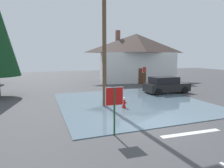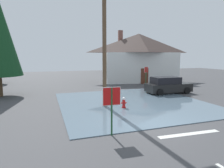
{
  "view_description": "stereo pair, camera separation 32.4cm",
  "coord_description": "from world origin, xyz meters",
  "px_view_note": "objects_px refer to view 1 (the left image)",
  "views": [
    {
      "loc": [
        -5.69,
        -8.64,
        3.55
      ],
      "look_at": [
        -1.01,
        4.09,
        1.64
      ],
      "focal_mm": 31.68,
      "sensor_mm": 36.0,
      "label": 1
    },
    {
      "loc": [
        -5.39,
        -8.75,
        3.55
      ],
      "look_at": [
        -1.01,
        4.09,
        1.64
      ],
      "focal_mm": 31.68,
      "sensor_mm": 36.0,
      "label": 2
    }
  ],
  "objects_px": {
    "house": "(136,57)",
    "parked_car": "(166,85)",
    "fire_hydrant": "(124,103)",
    "utility_pole": "(104,34)",
    "stop_sign_near": "(114,101)",
    "stop_sign_far": "(144,73)"
  },
  "relations": [
    {
      "from": "house",
      "to": "parked_car",
      "type": "relative_size",
      "value": 2.63
    },
    {
      "from": "fire_hydrant",
      "to": "utility_pole",
      "type": "bearing_deg",
      "value": 140.09
    },
    {
      "from": "fire_hydrant",
      "to": "utility_pole",
      "type": "height_order",
      "value": "utility_pole"
    },
    {
      "from": "stop_sign_near",
      "to": "stop_sign_far",
      "type": "xyz_separation_m",
      "value": [
        7.87,
        11.35,
        0.1
      ]
    },
    {
      "from": "stop_sign_near",
      "to": "utility_pole",
      "type": "bearing_deg",
      "value": 76.69
    },
    {
      "from": "stop_sign_near",
      "to": "fire_hydrant",
      "type": "xyz_separation_m",
      "value": [
        2.3,
        4.18,
        -1.2
      ]
    },
    {
      "from": "fire_hydrant",
      "to": "utility_pole",
      "type": "distance_m",
      "value": 4.86
    },
    {
      "from": "fire_hydrant",
      "to": "house",
      "type": "bearing_deg",
      "value": 60.12
    },
    {
      "from": "stop_sign_far",
      "to": "stop_sign_near",
      "type": "bearing_deg",
      "value": -124.74
    },
    {
      "from": "utility_pole",
      "to": "house",
      "type": "relative_size",
      "value": 0.85
    },
    {
      "from": "stop_sign_near",
      "to": "parked_car",
      "type": "bearing_deg",
      "value": 43.59
    },
    {
      "from": "utility_pole",
      "to": "parked_car",
      "type": "xyz_separation_m",
      "value": [
        7.22,
        2.93,
        -4.27
      ]
    },
    {
      "from": "stop_sign_far",
      "to": "parked_car",
      "type": "xyz_separation_m",
      "value": [
        0.56,
        -3.33,
        -0.93
      ]
    },
    {
      "from": "house",
      "to": "parked_car",
      "type": "bearing_deg",
      "value": -99.38
    },
    {
      "from": "fire_hydrant",
      "to": "stop_sign_far",
      "type": "height_order",
      "value": "stop_sign_far"
    },
    {
      "from": "utility_pole",
      "to": "parked_car",
      "type": "bearing_deg",
      "value": 22.06
    },
    {
      "from": "stop_sign_near",
      "to": "house",
      "type": "distance_m",
      "value": 20.33
    },
    {
      "from": "parked_car",
      "to": "house",
      "type": "bearing_deg",
      "value": 80.62
    },
    {
      "from": "stop_sign_near",
      "to": "house",
      "type": "xyz_separation_m",
      "value": [
        10.01,
        17.59,
        1.89
      ]
    },
    {
      "from": "stop_sign_near",
      "to": "stop_sign_far",
      "type": "height_order",
      "value": "stop_sign_far"
    },
    {
      "from": "fire_hydrant",
      "to": "parked_car",
      "type": "height_order",
      "value": "parked_car"
    },
    {
      "from": "fire_hydrant",
      "to": "house",
      "type": "distance_m",
      "value": 15.78
    }
  ]
}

